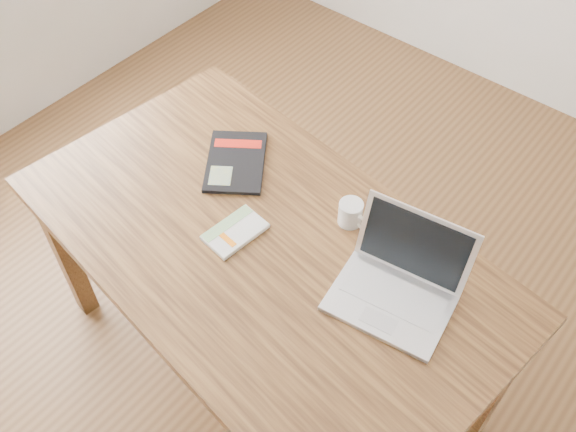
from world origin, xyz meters
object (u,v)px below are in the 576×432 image
Objects in this scene: desk at (263,260)px; white_guidebook at (235,232)px; coffee_mug at (351,213)px; black_guidebook at (236,162)px; laptop at (399,282)px.

desk is 0.13m from white_guidebook.
white_guidebook is 1.81× the size of coffee_mug.
laptop is (0.68, -0.08, 0.04)m from black_guidebook.
coffee_mug is (0.43, 0.04, 0.03)m from black_guidebook.
laptop reaches higher than black_guidebook.
laptop is at bearing -43.58° from black_guidebook.
coffee_mug reaches higher than desk.
white_guidebook is 0.54× the size of laptop.
desk is 15.14× the size of coffee_mug.
black_guidebook is (-0.20, 0.22, -0.00)m from white_guidebook.
desk is at bearing 24.21° from white_guidebook.
coffee_mug is at bearing 53.31° from white_guidebook.
laptop is (0.40, 0.10, 0.14)m from desk.
coffee_mug is at bearing -31.64° from black_guidebook.
white_guidebook is 0.58× the size of black_guidebook.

